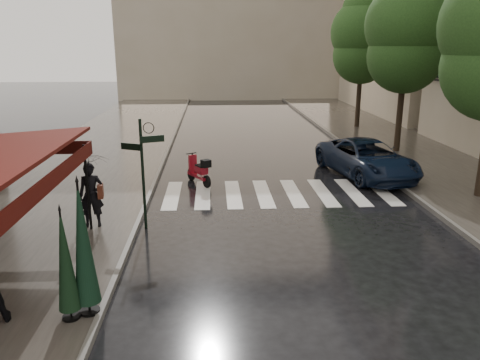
{
  "coord_description": "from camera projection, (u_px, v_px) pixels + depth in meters",
  "views": [
    {
      "loc": [
        0.71,
        -9.43,
        4.94
      ],
      "look_at": [
        1.45,
        2.89,
        1.4
      ],
      "focal_mm": 35.0,
      "sensor_mm": 36.0,
      "label": 1
    }
  ],
  "objects": [
    {
      "name": "pedestrian_with_umbrella",
      "position": [
        89.0,
        168.0,
        12.58
      ],
      "size": [
        1.2,
        1.22,
        2.52
      ],
      "rotation": [
        0.0,
        0.0,
        0.14
      ],
      "color": "black",
      "rests_on": "sidewalk_near"
    },
    {
      "name": "ground",
      "position": [
        183.0,
        277.0,
        10.37
      ],
      "size": [
        120.0,
        120.0,
        0.0
      ],
      "primitive_type": "plane",
      "color": "black",
      "rests_on": "ground"
    },
    {
      "name": "parasol_back",
      "position": [
        65.0,
        260.0,
        8.29
      ],
      "size": [
        0.4,
        0.4,
        2.16
      ],
      "color": "black",
      "rests_on": "sidewalk_near"
    },
    {
      "name": "crosswalk",
      "position": [
        278.0,
        193.0,
        16.3
      ],
      "size": [
        7.85,
        3.2,
        0.01
      ],
      "color": "silver",
      "rests_on": "ground"
    },
    {
      "name": "scooter",
      "position": [
        199.0,
        171.0,
        17.23
      ],
      "size": [
        0.96,
        1.46,
        1.08
      ],
      "rotation": [
        0.0,
        0.0,
        0.53
      ],
      "color": "black",
      "rests_on": "ground"
    },
    {
      "name": "tree_far",
      "position": [
        363.0,
        37.0,
        27.65
      ],
      "size": [
        3.8,
        3.8,
        8.16
      ],
      "color": "black",
      "rests_on": "sidewalk_far"
    },
    {
      "name": "sidewalk_far",
      "position": [
        411.0,
        152.0,
        22.46
      ],
      "size": [
        5.5,
        60.0,
        0.12
      ],
      "primitive_type": "cube",
      "color": "#38332D",
      "rests_on": "ground"
    },
    {
      "name": "curb_near",
      "position": [
        166.0,
        155.0,
        21.78
      ],
      "size": [
        0.12,
        60.0,
        0.16
      ],
      "primitive_type": "cube",
      "color": "#595651",
      "rests_on": "ground"
    },
    {
      "name": "parked_car",
      "position": [
        367.0,
        158.0,
        18.32
      ],
      "size": [
        3.38,
        5.45,
        1.41
      ],
      "primitive_type": "imported",
      "rotation": [
        0.0,
        0.0,
        0.22
      ],
      "color": "black",
      "rests_on": "ground"
    },
    {
      "name": "sidewalk_near",
      "position": [
        100.0,
        156.0,
        21.61
      ],
      "size": [
        6.0,
        60.0,
        0.12
      ],
      "primitive_type": "cube",
      "color": "#38332D",
      "rests_on": "ground"
    },
    {
      "name": "parasol_front",
      "position": [
        83.0,
        243.0,
        8.42
      ],
      "size": [
        0.47,
        0.47,
        2.62
      ],
      "color": "black",
      "rests_on": "sidewalk_near"
    },
    {
      "name": "curb_far",
      "position": [
        354.0,
        152.0,
        22.29
      ],
      "size": [
        0.12,
        60.0,
        0.16
      ],
      "primitive_type": "cube",
      "color": "#595651",
      "rests_on": "ground"
    },
    {
      "name": "tree_mid",
      "position": [
        407.0,
        31.0,
        20.88
      ],
      "size": [
        3.8,
        3.8,
        8.34
      ],
      "color": "black",
      "rests_on": "sidewalk_far"
    },
    {
      "name": "signpost",
      "position": [
        143.0,
        165.0,
        12.68
      ],
      "size": [
        1.17,
        0.29,
        3.1
      ],
      "color": "black",
      "rests_on": "ground"
    }
  ]
}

